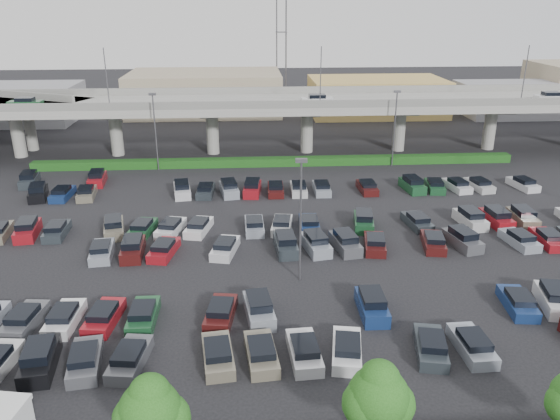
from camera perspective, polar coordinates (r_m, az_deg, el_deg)
name	(u,v)px	position (r m, az deg, el deg)	size (l,w,h in m)	color
ground	(291,240)	(52.40, 1.20, -3.10)	(280.00, 280.00, 0.00)	black
overpass	(272,106)	(80.98, -0.86, 10.80)	(150.00, 13.00, 15.80)	gray
hedge	(276,162)	(75.68, -0.40, 5.07)	(66.00, 1.60, 1.10)	#144012
tree_row	(353,398)	(28.14, 7.60, -18.85)	(65.07, 3.66, 5.94)	#332316
parked_cars	(288,250)	(48.89, 0.82, -4.15)	(63.03, 41.65, 1.67)	navy
light_poles	(247,172)	(51.89, -3.48, 3.98)	(66.90, 48.38, 10.30)	#4F4E54
distant_buildings	(327,94)	(112.07, 4.94, 11.96)	(138.00, 24.00, 9.00)	gray
comm_tower	(281,29)	(122.01, 0.14, 18.38)	(2.40, 2.40, 30.00)	#4F4E54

